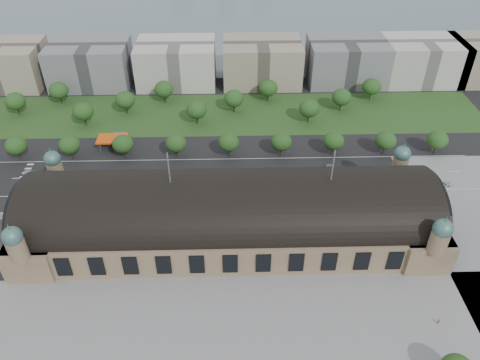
{
  "coord_description": "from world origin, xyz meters",
  "views": [
    {
      "loc": [
        0.47,
        -127.0,
        122.02
      ],
      "look_at": [
        4.17,
        15.85,
        14.0
      ],
      "focal_mm": 35.0,
      "sensor_mm": 36.0,
      "label": 1
    }
  ],
  "objects_px": {
    "parked_car_2": "(106,197)",
    "bus_mid": "(281,187)",
    "parked_car_5": "(139,196)",
    "bus_west": "(248,187)",
    "parked_car_4": "(163,193)",
    "parked_car_6": "(145,194)",
    "parked_car_0": "(68,201)",
    "traffic_car_4": "(240,188)",
    "traffic_car_6": "(444,184)",
    "traffic_car_1": "(29,172)",
    "traffic_car_5": "(330,166)",
    "pedestrian_1": "(439,321)",
    "petrol_station": "(116,138)",
    "traffic_car_2": "(131,176)",
    "parked_car_3": "(129,200)",
    "parked_car_1": "(78,195)",
    "bus_east": "(299,181)"
  },
  "relations": [
    {
      "from": "petrol_station",
      "to": "parked_car_6",
      "type": "relative_size",
      "value": 3.1
    },
    {
      "from": "traffic_car_5",
      "to": "parked_car_3",
      "type": "height_order",
      "value": "parked_car_3"
    },
    {
      "from": "parked_car_2",
      "to": "bus_mid",
      "type": "distance_m",
      "value": 72.29
    },
    {
      "from": "traffic_car_4",
      "to": "bus_mid",
      "type": "distance_m",
      "value": 17.13
    },
    {
      "from": "traffic_car_4",
      "to": "parked_car_3",
      "type": "distance_m",
      "value": 45.78
    },
    {
      "from": "parked_car_1",
      "to": "pedestrian_1",
      "type": "bearing_deg",
      "value": 42.57
    },
    {
      "from": "traffic_car_2",
      "to": "bus_east",
      "type": "xyz_separation_m",
      "value": [
        72.7,
        -6.65,
        1.13
      ]
    },
    {
      "from": "traffic_car_4",
      "to": "traffic_car_6",
      "type": "xyz_separation_m",
      "value": [
        87.22,
        0.95,
        -0.1
      ]
    },
    {
      "from": "traffic_car_6",
      "to": "traffic_car_1",
      "type": "bearing_deg",
      "value": -88.04
    },
    {
      "from": "bus_mid",
      "to": "parked_car_4",
      "type": "bearing_deg",
      "value": 90.12
    },
    {
      "from": "traffic_car_5",
      "to": "parked_car_2",
      "type": "xyz_separation_m",
      "value": [
        -95.93,
        -20.08,
        0.07
      ]
    },
    {
      "from": "parked_car_4",
      "to": "parked_car_6",
      "type": "xyz_separation_m",
      "value": [
        -7.57,
        0.0,
        -0.03
      ]
    },
    {
      "from": "petrol_station",
      "to": "traffic_car_2",
      "type": "relative_size",
      "value": 2.93
    },
    {
      "from": "parked_car_1",
      "to": "parked_car_6",
      "type": "distance_m",
      "value": 27.72
    },
    {
      "from": "traffic_car_2",
      "to": "pedestrian_1",
      "type": "xyz_separation_m",
      "value": [
        106.59,
        -77.68,
        0.26
      ]
    },
    {
      "from": "parked_car_3",
      "to": "bus_east",
      "type": "relative_size",
      "value": 0.31
    },
    {
      "from": "traffic_car_5",
      "to": "pedestrian_1",
      "type": "distance_m",
      "value": 85.43
    },
    {
      "from": "traffic_car_4",
      "to": "bus_east",
      "type": "xyz_separation_m",
      "value": [
        25.3,
        3.08,
        1.01
      ]
    },
    {
      "from": "parked_car_5",
      "to": "bus_mid",
      "type": "relative_size",
      "value": 0.48
    },
    {
      "from": "parked_car_3",
      "to": "parked_car_6",
      "type": "xyz_separation_m",
      "value": [
        5.76,
        4.0,
        -0.02
      ]
    },
    {
      "from": "parked_car_0",
      "to": "parked_car_6",
      "type": "bearing_deg",
      "value": 61.6
    },
    {
      "from": "traffic_car_1",
      "to": "parked_car_4",
      "type": "relative_size",
      "value": 1.19
    },
    {
      "from": "parked_car_0",
      "to": "traffic_car_6",
      "type": "bearing_deg",
      "value": 56.87
    },
    {
      "from": "traffic_car_6",
      "to": "pedestrian_1",
      "type": "bearing_deg",
      "value": -16.13
    },
    {
      "from": "parked_car_5",
      "to": "bus_west",
      "type": "distance_m",
      "value": 45.24
    },
    {
      "from": "traffic_car_1",
      "to": "parked_car_0",
      "type": "distance_m",
      "value": 30.15
    },
    {
      "from": "traffic_car_6",
      "to": "bus_west",
      "type": "relative_size",
      "value": 0.42
    },
    {
      "from": "parked_car_6",
      "to": "bus_mid",
      "type": "height_order",
      "value": "bus_mid"
    },
    {
      "from": "traffic_car_5",
      "to": "bus_mid",
      "type": "height_order",
      "value": "bus_mid"
    },
    {
      "from": "traffic_car_1",
      "to": "traffic_car_4",
      "type": "relative_size",
      "value": 1.07
    },
    {
      "from": "traffic_car_6",
      "to": "parked_car_1",
      "type": "height_order",
      "value": "parked_car_1"
    },
    {
      "from": "traffic_car_4",
      "to": "parked_car_5",
      "type": "distance_m",
      "value": 42.11
    },
    {
      "from": "traffic_car_1",
      "to": "traffic_car_5",
      "type": "xyz_separation_m",
      "value": [
        133.39,
        1.83,
        -0.16
      ]
    },
    {
      "from": "bus_west",
      "to": "traffic_car_6",
      "type": "bearing_deg",
      "value": -83.54
    },
    {
      "from": "traffic_car_1",
      "to": "bus_west",
      "type": "height_order",
      "value": "bus_west"
    },
    {
      "from": "parked_car_1",
      "to": "parked_car_2",
      "type": "bearing_deg",
      "value": 60.28
    },
    {
      "from": "petrol_station",
      "to": "bus_mid",
      "type": "xyz_separation_m",
      "value": [
        75.53,
        -38.28,
        -1.26
      ]
    },
    {
      "from": "traffic_car_5",
      "to": "parked_car_2",
      "type": "bearing_deg",
      "value": 98.14
    },
    {
      "from": "parked_car_0",
      "to": "parked_car_4",
      "type": "distance_m",
      "value": 38.36
    },
    {
      "from": "traffic_car_6",
      "to": "parked_car_2",
      "type": "relative_size",
      "value": 0.98
    },
    {
      "from": "traffic_car_4",
      "to": "pedestrian_1",
      "type": "bearing_deg",
      "value": 36.97
    },
    {
      "from": "parked_car_2",
      "to": "parked_car_5",
      "type": "bearing_deg",
      "value": 59.94
    },
    {
      "from": "traffic_car_1",
      "to": "parked_car_4",
      "type": "bearing_deg",
      "value": -109.38
    },
    {
      "from": "petrol_station",
      "to": "traffic_car_1",
      "type": "distance_m",
      "value": 41.82
    },
    {
      "from": "traffic_car_5",
      "to": "parked_car_3",
      "type": "bearing_deg",
      "value": 100.64
    },
    {
      "from": "traffic_car_4",
      "to": "bus_west",
      "type": "distance_m",
      "value": 3.32
    },
    {
      "from": "traffic_car_1",
      "to": "parked_car_1",
      "type": "height_order",
      "value": "traffic_car_1"
    },
    {
      "from": "bus_west",
      "to": "parked_car_4",
      "type": "bearing_deg",
      "value": 98.71
    },
    {
      "from": "parked_car_0",
      "to": "pedestrian_1",
      "type": "height_order",
      "value": "pedestrian_1"
    },
    {
      "from": "parked_car_6",
      "to": "traffic_car_6",
      "type": "bearing_deg",
      "value": 55.28
    }
  ]
}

